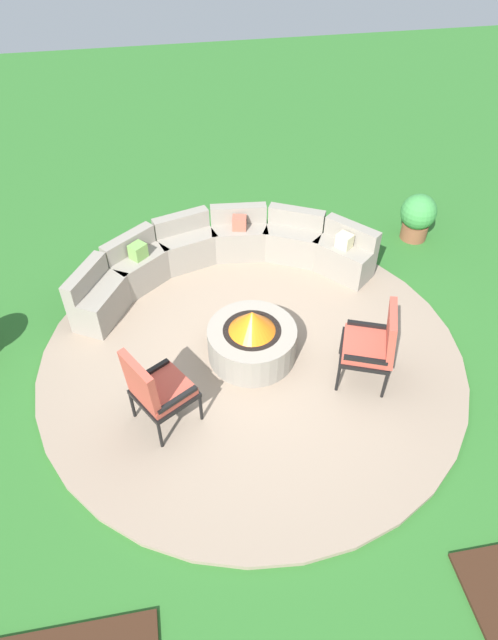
{
  "coord_description": "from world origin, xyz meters",
  "views": [
    {
      "loc": [
        -0.83,
        -4.45,
        4.94
      ],
      "look_at": [
        0.0,
        0.2,
        0.45
      ],
      "focal_mm": 30.85,
      "sensor_mm": 36.0,
      "label": 1
    }
  ],
  "objects_px": {
    "curved_stone_bench": "(219,256)",
    "potted_plant_2": "(418,215)",
    "fire_pit": "(252,339)",
    "lounge_chair_front_left": "(156,389)",
    "lounge_chair_front_right": "(375,343)"
  },
  "relations": [
    {
      "from": "fire_pit",
      "to": "curved_stone_bench",
      "type": "height_order",
      "value": "curved_stone_bench"
    },
    {
      "from": "lounge_chair_front_left",
      "to": "lounge_chair_front_right",
      "type": "height_order",
      "value": "lounge_chair_front_left"
    },
    {
      "from": "curved_stone_bench",
      "to": "potted_plant_2",
      "type": "xyz_separation_m",
      "value": [
        3.07,
        0.41,
        0.04
      ]
    },
    {
      "from": "curved_stone_bench",
      "to": "lounge_chair_front_right",
      "type": "bearing_deg",
      "value": -57.02
    },
    {
      "from": "curved_stone_bench",
      "to": "potted_plant_2",
      "type": "height_order",
      "value": "curved_stone_bench"
    },
    {
      "from": "lounge_chair_front_left",
      "to": "lounge_chair_front_right",
      "type": "bearing_deg",
      "value": 64.23
    },
    {
      "from": "fire_pit",
      "to": "curved_stone_bench",
      "type": "xyz_separation_m",
      "value": [
        -0.16,
        1.64,
        0.03
      ]
    },
    {
      "from": "curved_stone_bench",
      "to": "lounge_chair_front_left",
      "type": "xyz_separation_m",
      "value": [
        -0.98,
        -2.44,
        0.25
      ]
    },
    {
      "from": "potted_plant_2",
      "to": "lounge_chair_front_right",
      "type": "bearing_deg",
      "value": -122.24
    },
    {
      "from": "lounge_chair_front_right",
      "to": "lounge_chair_front_left",
      "type": "bearing_deg",
      "value": 117.21
    },
    {
      "from": "fire_pit",
      "to": "curved_stone_bench",
      "type": "distance_m",
      "value": 1.65
    },
    {
      "from": "fire_pit",
      "to": "potted_plant_2",
      "type": "bearing_deg",
      "value": 35.15
    },
    {
      "from": "lounge_chair_front_left",
      "to": "lounge_chair_front_right",
      "type": "distance_m",
      "value": 2.42
    },
    {
      "from": "fire_pit",
      "to": "curved_stone_bench",
      "type": "bearing_deg",
      "value": 95.53
    },
    {
      "from": "lounge_chair_front_left",
      "to": "potted_plant_2",
      "type": "bearing_deg",
      "value": 93.66
    }
  ]
}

